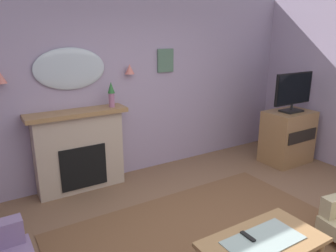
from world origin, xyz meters
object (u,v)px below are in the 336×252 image
at_px(tv_cabinet, 287,137).
at_px(tv_flatscreen, 294,91).
at_px(mantel_vase_left, 111,93).
at_px(fireplace, 80,152).
at_px(wall_sconce_left, 0,78).
at_px(wall_sconce_right, 130,69).
at_px(coffee_table, 263,246).
at_px(framed_picture, 165,61).
at_px(tv_remote, 248,237).
at_px(wall_mirror, 70,69).

relative_size(tv_cabinet, tv_flatscreen, 1.07).
bearing_deg(tv_flatscreen, mantel_vase_left, 163.35).
bearing_deg(fireplace, mantel_vase_left, -3.24).
xyz_separation_m(fireplace, wall_sconce_left, (-0.85, 0.09, 1.09)).
height_order(wall_sconce_right, coffee_table, wall_sconce_right).
relative_size(wall_sconce_right, framed_picture, 0.39).
distance_m(mantel_vase_left, tv_remote, 2.67).
height_order(tv_cabinet, tv_flatscreen, tv_flatscreen).
bearing_deg(tv_remote, fireplace, 105.99).
bearing_deg(wall_sconce_left, framed_picture, 1.46).
bearing_deg(tv_remote, tv_flatscreen, 32.38).
xyz_separation_m(mantel_vase_left, wall_sconce_right, (0.35, 0.12, 0.30)).
height_order(coffee_table, tv_cabinet, tv_cabinet).
height_order(wall_sconce_left, wall_sconce_right, same).
xyz_separation_m(framed_picture, tv_cabinet, (1.84, -1.01, -1.30)).
bearing_deg(wall_mirror, tv_flatscreen, -16.98).
xyz_separation_m(wall_sconce_left, coffee_table, (1.66, -2.72, -1.28)).
bearing_deg(wall_sconce_right, tv_remote, -92.71).
xyz_separation_m(wall_sconce_right, tv_remote, (-0.12, -2.62, -1.21)).
bearing_deg(mantel_vase_left, fireplace, 176.76).
bearing_deg(tv_cabinet, wall_sconce_left, 167.24).
bearing_deg(mantel_vase_left, tv_cabinet, -16.27).
xyz_separation_m(framed_picture, coffee_table, (-0.69, -2.78, -1.37)).
height_order(framed_picture, tv_cabinet, framed_picture).
height_order(mantel_vase_left, wall_sconce_right, wall_sconce_right).
relative_size(mantel_vase_left, tv_cabinet, 0.40).
bearing_deg(coffee_table, fireplace, 107.20).
distance_m(wall_sconce_left, tv_cabinet, 4.46).
bearing_deg(coffee_table, wall_sconce_right, 89.25).
relative_size(wall_sconce_left, coffee_table, 0.13).
relative_size(wall_sconce_left, framed_picture, 0.39).
relative_size(mantel_vase_left, tv_remote, 2.24).
xyz_separation_m(wall_sconce_right, framed_picture, (0.65, 0.06, 0.09)).
xyz_separation_m(wall_sconce_right, coffee_table, (-0.04, -2.72, -1.28)).
bearing_deg(mantel_vase_left, tv_flatscreen, -16.65).
bearing_deg(framed_picture, fireplace, -174.23).
distance_m(mantel_vase_left, tv_flatscreen, 2.96).
bearing_deg(tv_flatscreen, coffee_table, -145.21).
bearing_deg(wall_mirror, tv_remote, -74.82).
relative_size(fireplace, framed_picture, 3.78).
bearing_deg(wall_mirror, mantel_vase_left, -18.78).
bearing_deg(coffee_table, framed_picture, 76.15).
bearing_deg(fireplace, wall_mirror, 90.00).
bearing_deg(tv_flatscreen, wall_sconce_right, 158.72).
bearing_deg(coffee_table, wall_sconce_left, 121.45).
bearing_deg(tv_cabinet, framed_picture, 151.25).
distance_m(tv_remote, tv_cabinet, 3.10).
distance_m(wall_mirror, framed_picture, 1.50).
xyz_separation_m(fireplace, mantel_vase_left, (0.50, -0.03, 0.79)).
distance_m(mantel_vase_left, wall_sconce_right, 0.48).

